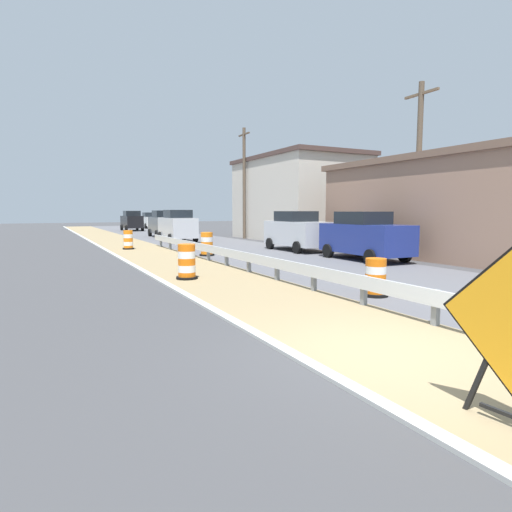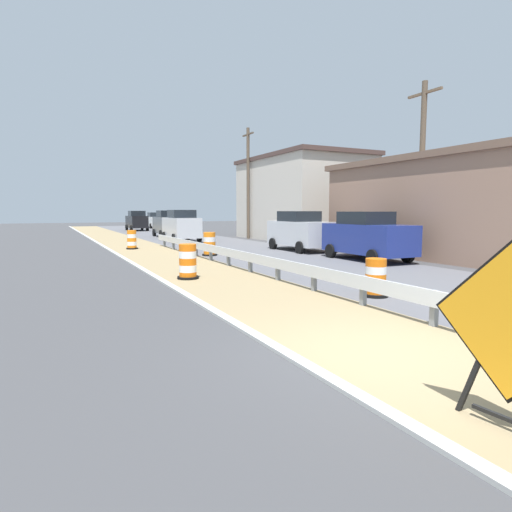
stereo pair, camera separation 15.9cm
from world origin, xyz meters
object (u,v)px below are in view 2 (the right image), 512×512
object	(u,v)px
car_trailing_near_lane	(367,236)
utility_pole_near	(422,169)
warning_sign_diamond	(512,328)
car_trailing_far_lane	(168,224)
car_mid_far_lane	(155,220)
traffic_barrel_nearest	(376,280)
traffic_barrel_close	(188,263)
traffic_barrel_mid	(210,245)
car_lead_near_lane	(137,221)
traffic_barrel_far	(132,241)
car_lead_far_lane	(181,226)
utility_pole_mid	(248,182)
car_distant_a	(300,231)

from	to	relation	value
car_trailing_near_lane	utility_pole_near	world-z (taller)	utility_pole_near
warning_sign_diamond	car_trailing_far_lane	distance (m)	33.51
car_trailing_far_lane	car_mid_far_lane	bearing A→B (deg)	-8.62
traffic_barrel_nearest	traffic_barrel_close	distance (m)	6.01
traffic_barrel_mid	car_mid_far_lane	xyz separation A→B (m)	(5.59, 35.03, 0.47)
car_lead_near_lane	car_trailing_near_lane	bearing A→B (deg)	-173.91
traffic_barrel_mid	car_mid_far_lane	distance (m)	35.48
traffic_barrel_close	car_mid_far_lane	xyz separation A→B (m)	(8.72, 41.52, 0.48)
car_trailing_far_lane	traffic_barrel_far	bearing A→B (deg)	156.81
traffic_barrel_nearest	car_lead_far_lane	world-z (taller)	car_lead_far_lane
car_lead_far_lane	utility_pole_mid	distance (m)	6.55
utility_pole_mid	traffic_barrel_mid	bearing A→B (deg)	-123.71
car_lead_far_lane	car_mid_far_lane	size ratio (longest dim) A/B	1.07
traffic_barrel_close	utility_pole_near	distance (m)	11.38
car_trailing_far_lane	traffic_barrel_close	bearing A→B (deg)	168.43
car_trailing_near_lane	car_distant_a	xyz separation A→B (m)	(-0.22, 5.22, 0.01)
car_lead_near_lane	car_distant_a	bearing A→B (deg)	-173.24
traffic_barrel_nearest	car_trailing_near_lane	size ratio (longest dim) A/B	0.21
utility_pole_mid	traffic_barrel_close	bearing A→B (deg)	-120.90
traffic_barrel_far	car_lead_near_lane	world-z (taller)	car_lead_near_lane
traffic_barrel_nearest	traffic_barrel_mid	bearing A→B (deg)	91.57
warning_sign_diamond	car_trailing_near_lane	xyz separation A→B (m)	(8.84, 12.30, 0.02)
warning_sign_diamond	car_distant_a	world-z (taller)	car_distant_a
utility_pole_near	utility_pole_mid	bearing A→B (deg)	91.49
traffic_barrel_mid	traffic_barrel_far	world-z (taller)	traffic_barrel_mid
car_trailing_far_lane	car_distant_a	size ratio (longest dim) A/B	0.94
warning_sign_diamond	car_lead_far_lane	bearing A→B (deg)	-106.16
car_mid_far_lane	utility_pole_mid	size ratio (longest dim) A/B	0.50
warning_sign_diamond	traffic_barrel_mid	bearing A→B (deg)	-106.73
traffic_barrel_mid	utility_pole_near	distance (m)	10.33
car_lead_near_lane	car_distant_a	distance (m)	28.60
car_lead_near_lane	car_trailing_far_lane	world-z (taller)	car_trailing_far_lane
warning_sign_diamond	traffic_barrel_far	world-z (taller)	warning_sign_diamond
traffic_barrel_far	car_mid_far_lane	distance (m)	30.85
warning_sign_diamond	car_mid_far_lane	bearing A→B (deg)	-105.75
car_lead_near_lane	utility_pole_mid	xyz separation A→B (m)	(5.22, -17.84, 3.35)
traffic_barrel_mid	traffic_barrel_close	bearing A→B (deg)	-115.79
traffic_barrel_close	car_trailing_near_lane	distance (m)	8.93
car_mid_far_lane	traffic_barrel_close	bearing A→B (deg)	-10.03
car_mid_far_lane	traffic_barrel_far	bearing A→B (deg)	-13.87
traffic_barrel_nearest	utility_pole_mid	world-z (taller)	utility_pole_mid
traffic_barrel_mid	car_lead_near_lane	bearing A→B (deg)	85.97
warning_sign_diamond	traffic_barrel_nearest	bearing A→B (deg)	-127.35
car_lead_far_lane	utility_pole_near	world-z (taller)	utility_pole_near
traffic_barrel_far	car_lead_near_lane	distance (m)	23.85
traffic_barrel_nearest	car_trailing_far_lane	world-z (taller)	car_trailing_far_lane
traffic_barrel_close	car_lead_near_lane	bearing A→B (deg)	81.66
traffic_barrel_far	car_trailing_far_lane	bearing A→B (deg)	65.16
car_trailing_near_lane	car_lead_near_lane	bearing A→B (deg)	-171.96
car_trailing_far_lane	utility_pole_mid	size ratio (longest dim) A/B	0.49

